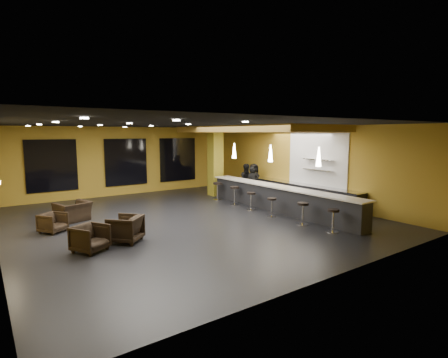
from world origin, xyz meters
TOP-DOWN VIEW (x-y plane):
  - floor at (0.00, 0.00)m, footprint 12.00×13.00m
  - ceiling at (0.00, 0.00)m, footprint 12.00×13.00m
  - wall_back at (0.00, 6.55)m, footprint 12.00×0.10m
  - wall_front at (0.00, -6.55)m, footprint 12.00×0.10m
  - wall_right at (6.05, 0.00)m, footprint 0.10×13.00m
  - wood_soffit at (4.00, 1.00)m, footprint 3.60×8.00m
  - window_left at (-3.50, 6.44)m, footprint 2.20×0.06m
  - window_center at (0.00, 6.44)m, footprint 2.20×0.06m
  - window_right at (3.00, 6.44)m, footprint 2.20×0.06m
  - tile_backsplash at (5.96, -1.00)m, footprint 0.06×3.20m
  - bar_counter at (3.65, -1.00)m, footprint 0.60×8.00m
  - bar_top at (3.65, -1.00)m, footprint 0.78×8.10m
  - prep_counter at (5.65, -0.50)m, footprint 0.70×6.00m
  - prep_top at (5.65, -0.50)m, footprint 0.72×6.00m
  - wall_shelf_lower at (5.82, -1.20)m, footprint 0.30×1.50m
  - wall_shelf_upper at (5.82, -1.20)m, footprint 0.30×1.50m
  - column at (3.65, 3.60)m, footprint 0.60×0.60m
  - pendant_0 at (3.65, -3.00)m, footprint 0.20×0.20m
  - pendant_1 at (3.65, -0.50)m, footprint 0.20×0.20m
  - pendant_2 at (3.65, 2.00)m, footprint 0.20×0.20m
  - staff_a at (4.51, 1.65)m, footprint 0.64×0.48m
  - staff_b at (4.62, 2.21)m, footprint 1.00×0.91m
  - staff_c at (5.11, 2.27)m, footprint 0.86×0.61m
  - armchair_a at (-3.93, -1.63)m, footprint 1.08×1.09m
  - armchair_b at (-2.86, -1.37)m, footprint 1.21×1.21m
  - armchair_c at (-4.43, 0.94)m, footprint 0.97×0.97m
  - armchair_d at (-3.58, 2.13)m, footprint 1.32×1.23m
  - bar_stool_0 at (2.94, -4.25)m, footprint 0.39×0.39m
  - bar_stool_1 at (2.84, -3.06)m, footprint 0.40×0.40m
  - bar_stool_2 at (2.78, -1.55)m, footprint 0.37×0.37m
  - bar_stool_3 at (2.91, -0.17)m, footprint 0.38×0.38m
  - bar_stool_4 at (2.99, 1.08)m, footprint 0.42×0.42m
  - bar_stool_5 at (2.97, 2.41)m, footprint 0.43×0.43m

SIDE VIEW (x-z plane):
  - floor at x=0.00m, z-range -0.10..0.00m
  - armchair_c at x=-4.43m, z-range 0.00..0.64m
  - armchair_d at x=-3.58m, z-range 0.00..0.70m
  - armchair_a at x=-3.93m, z-range 0.00..0.73m
  - armchair_b at x=-2.86m, z-range 0.00..0.79m
  - prep_counter at x=5.65m, z-range 0.00..0.86m
  - bar_stool_2 at x=2.78m, z-range 0.10..0.84m
  - bar_stool_3 at x=2.91m, z-range 0.10..0.85m
  - bar_stool_0 at x=2.94m, z-range 0.11..0.87m
  - bar_counter at x=3.65m, z-range 0.00..1.00m
  - bar_stool_1 at x=2.84m, z-range 0.11..0.91m
  - bar_stool_4 at x=2.99m, z-range 0.12..0.94m
  - bar_stool_5 at x=2.97m, z-range 0.12..0.97m
  - staff_a at x=4.51m, z-range 0.00..1.59m
  - staff_c at x=5.11m, z-range 0.00..1.66m
  - staff_b at x=4.62m, z-range 0.00..1.67m
  - prep_top at x=5.65m, z-range 0.87..0.90m
  - bar_top at x=3.65m, z-range 1.00..1.05m
  - wall_shelf_lower at x=5.82m, z-range 1.59..1.61m
  - window_left at x=-3.50m, z-range 0.50..2.90m
  - window_center at x=0.00m, z-range 0.50..2.90m
  - window_right at x=3.00m, z-range 0.50..2.90m
  - wall_back at x=0.00m, z-range 0.00..3.50m
  - wall_front at x=0.00m, z-range 0.00..3.50m
  - wall_right at x=6.05m, z-range 0.00..3.50m
  - column at x=3.65m, z-range 0.00..3.50m
  - tile_backsplash at x=5.96m, z-range 0.80..3.20m
  - wall_shelf_upper at x=5.82m, z-range 2.03..2.06m
  - pendant_0 at x=3.65m, z-range 2.00..2.70m
  - pendant_1 at x=3.65m, z-range 2.00..2.70m
  - pendant_2 at x=3.65m, z-range 2.00..2.70m
  - wood_soffit at x=4.00m, z-range 3.22..3.50m
  - ceiling at x=0.00m, z-range 3.50..3.60m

